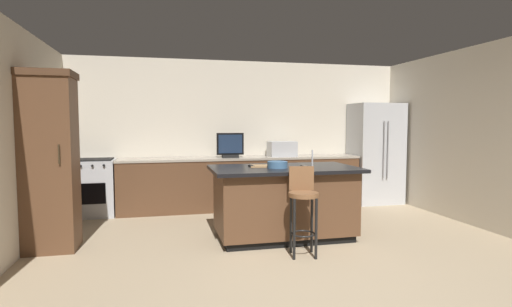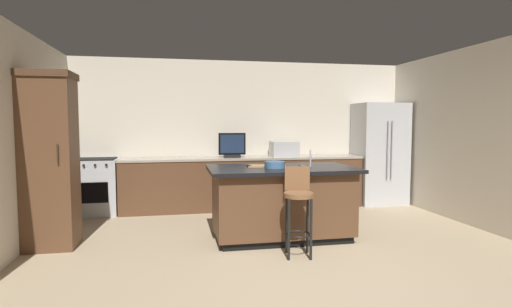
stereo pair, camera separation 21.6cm
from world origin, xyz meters
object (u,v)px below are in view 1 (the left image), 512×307
at_px(bar_stool_center, 303,202).
at_px(cell_phone, 304,166).
at_px(range_oven, 91,188).
at_px(cabinet_tower, 48,158).
at_px(fruit_bowl, 277,165).
at_px(refrigerator, 375,153).
at_px(cutting_board, 263,166).
at_px(tv_remote, 251,166).
at_px(microwave, 282,149).
at_px(tv_monitor, 230,146).
at_px(kitchen_island, 284,202).

relative_size(bar_stool_center, cell_phone, 6.74).
height_order(range_oven, cell_phone, cell_phone).
height_order(cabinet_tower, fruit_bowl, cabinet_tower).
xyz_separation_m(refrigerator, cell_phone, (-2.09, -1.83, 0.00)).
bearing_deg(cutting_board, tv_remote, 172.83).
distance_m(cabinet_tower, microwave, 3.85).
bearing_deg(cutting_board, cell_phone, -4.24).
bearing_deg(range_oven, fruit_bowl, -38.09).
bearing_deg(cabinet_tower, tv_remote, -0.72).
relative_size(cabinet_tower, bar_stool_center, 2.09).
bearing_deg(tv_monitor, fruit_bowl, -81.96).
height_order(refrigerator, cell_phone, refrigerator).
bearing_deg(tv_remote, kitchen_island, -19.50).
relative_size(kitchen_island, bar_stool_center, 1.88).
relative_size(tv_monitor, tv_remote, 2.76).
bearing_deg(kitchen_island, cutting_board, 157.14).
relative_size(kitchen_island, fruit_bowl, 7.33).
bearing_deg(microwave, cutting_board, -114.20).
height_order(kitchen_island, refrigerator, refrigerator).
bearing_deg(fruit_bowl, bar_stool_center, -79.12).
relative_size(refrigerator, tv_remote, 11.05).
relative_size(microwave, tv_remote, 2.82).
height_order(range_oven, cutting_board, cutting_board).
xyz_separation_m(kitchen_island, cabinet_tower, (-2.85, 0.16, 0.62)).
bearing_deg(fruit_bowl, cutting_board, 127.06).
bearing_deg(cutting_board, range_oven, 143.08).
distance_m(range_oven, microwave, 3.30).
bearing_deg(kitchen_island, tv_monitor, 101.79).
bearing_deg(refrigerator, kitchen_island, -141.71).
bearing_deg(range_oven, cabinet_tower, -95.31).
relative_size(fruit_bowl, cutting_board, 0.82).
xyz_separation_m(kitchen_island, cell_phone, (0.31, 0.07, 0.46)).
bearing_deg(refrigerator, cell_phone, -138.90).
bearing_deg(tv_monitor, microwave, 3.12).
height_order(cabinet_tower, tv_remote, cabinet_tower).
relative_size(kitchen_island, cutting_board, 6.04).
relative_size(tv_monitor, cell_phone, 3.13).
bearing_deg(refrigerator, cutting_board, -146.16).
height_order(bar_stool_center, tv_remote, bar_stool_center).
distance_m(cabinet_tower, cutting_board, 2.60).
relative_size(microwave, bar_stool_center, 0.47).
height_order(refrigerator, cabinet_tower, cabinet_tower).
relative_size(fruit_bowl, cell_phone, 1.73).
bearing_deg(range_oven, bar_stool_center, -44.50).
relative_size(cabinet_tower, cutting_board, 6.73).
distance_m(range_oven, cutting_board, 3.07).
relative_size(range_oven, tv_monitor, 1.99).
bearing_deg(cutting_board, refrigerator, 33.84).
bearing_deg(cutting_board, tv_monitor, 94.26).
bearing_deg(cabinet_tower, tv_monitor, 35.02).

